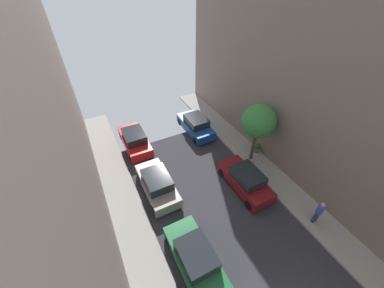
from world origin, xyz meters
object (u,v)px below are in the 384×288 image
object	(u,v)px
parked_car_left_3	(195,258)
parked_car_left_4	(157,184)
parked_car_right_3	(196,125)
street_tree_1	(259,122)
parked_car_right_2	(246,180)
potted_plant_0	(256,147)
parked_car_left_5	(135,140)
pedestrian	(319,212)

from	to	relation	value
parked_car_left_3	parked_car_left_4	world-z (taller)	same
parked_car_left_4	parked_car_right_3	xyz separation A→B (m)	(5.40, 4.80, 0.00)
parked_car_left_4	street_tree_1	world-z (taller)	street_tree_1
parked_car_left_3	parked_car_right_2	bearing A→B (deg)	29.00
potted_plant_0	parked_car_left_5	bearing A→B (deg)	148.71
parked_car_left_3	pedestrian	world-z (taller)	pedestrian
parked_car_right_2	street_tree_1	xyz separation A→B (m)	(2.11, 2.01, 2.85)
parked_car_right_2	parked_car_right_3	xyz separation A→B (m)	(0.00, 7.18, 0.00)
pedestrian	potted_plant_0	world-z (taller)	pedestrian
parked_car_left_5	parked_car_right_2	xyz separation A→B (m)	(5.40, -7.56, 0.00)
parked_car_right_3	pedestrian	xyz separation A→B (m)	(2.00, -11.26, 0.35)
parked_car_left_5	street_tree_1	xyz separation A→B (m)	(7.51, -5.56, 2.85)
parked_car_left_5	pedestrian	xyz separation A→B (m)	(7.40, -11.64, 0.35)
street_tree_1	parked_car_left_3	bearing A→B (deg)	-146.35
potted_plant_0	parked_car_right_2	bearing A→B (deg)	-139.94
parked_car_right_3	potted_plant_0	size ratio (longest dim) A/B	5.14
parked_car_left_3	parked_car_right_2	xyz separation A→B (m)	(5.40, 2.99, 0.00)
potted_plant_0	pedestrian	bearing A→B (deg)	-98.25
parked_car_left_4	pedestrian	size ratio (longest dim) A/B	2.44
parked_car_left_5	parked_car_right_3	xyz separation A→B (m)	(5.40, -0.39, 0.00)
parked_car_left_5	parked_car_right_2	size ratio (longest dim) A/B	1.00
parked_car_right_2	parked_car_right_3	bearing A→B (deg)	90.00
parked_car_left_5	potted_plant_0	distance (m)	9.78
parked_car_right_2	street_tree_1	distance (m)	4.07
pedestrian	parked_car_right_2	bearing A→B (deg)	116.16
parked_car_left_5	pedestrian	world-z (taller)	pedestrian
parked_car_left_4	parked_car_left_5	bearing A→B (deg)	90.00
parked_car_left_4	parked_car_right_3	world-z (taller)	same
potted_plant_0	street_tree_1	bearing A→B (deg)	-150.40
parked_car_right_3	parked_car_left_5	bearing A→B (deg)	175.90
parked_car_right_3	parked_car_right_2	bearing A→B (deg)	-90.00
parked_car_left_5	parked_car_right_2	world-z (taller)	same
parked_car_left_5	potted_plant_0	size ratio (longest dim) A/B	5.14
parked_car_left_3	pedestrian	xyz separation A→B (m)	(7.40, -1.09, 0.35)
parked_car_left_3	parked_car_right_2	size ratio (longest dim) A/B	1.00
parked_car_right_3	pedestrian	bearing A→B (deg)	-79.90
parked_car_left_5	parked_car_right_3	bearing A→B (deg)	-4.10
parked_car_left_4	parked_car_right_2	xyz separation A→B (m)	(5.40, -2.37, 0.00)
parked_car_left_4	street_tree_1	distance (m)	8.04
parked_car_right_3	pedestrian	world-z (taller)	pedestrian
street_tree_1	parked_car_right_3	bearing A→B (deg)	112.22
street_tree_1	parked_car_left_4	bearing A→B (deg)	177.21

